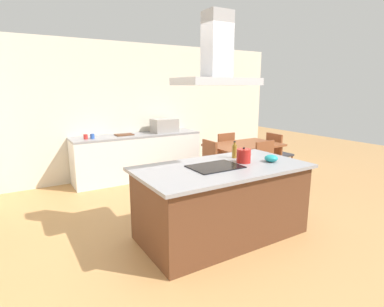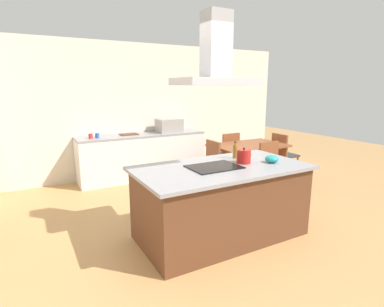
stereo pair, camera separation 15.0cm
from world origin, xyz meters
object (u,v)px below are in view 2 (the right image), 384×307
(mixing_bowl, at_px, (272,159))
(chair_at_right_end, at_px, (283,152))
(cooktop, at_px, (214,167))
(coffee_mug_red, at_px, (91,136))
(cutting_board, at_px, (129,134))
(countertop_microwave, at_px, (169,125))
(olive_oil_bottle, at_px, (235,151))
(range_hood, at_px, (216,62))
(coffee_mug_blue, at_px, (97,136))
(chair_at_left_end, at_px, (208,162))
(dining_table, at_px, (248,149))
(tea_kettle, at_px, (244,156))
(chair_facing_island, at_px, (272,164))
(chair_facing_back_wall, at_px, (228,151))

(mixing_bowl, bearing_deg, chair_at_right_end, 41.29)
(cooktop, bearing_deg, mixing_bowl, -11.51)
(coffee_mug_red, height_order, cutting_board, coffee_mug_red)
(mixing_bowl, bearing_deg, countertop_microwave, 90.15)
(mixing_bowl, relative_size, countertop_microwave, 0.34)
(olive_oil_bottle, bearing_deg, range_hood, -152.31)
(cooktop, distance_m, chair_at_right_end, 3.18)
(coffee_mug_red, relative_size, coffee_mug_blue, 1.00)
(countertop_microwave, relative_size, chair_at_left_end, 0.56)
(cooktop, bearing_deg, coffee_mug_red, 106.85)
(cooktop, relative_size, range_hood, 0.67)
(coffee_mug_blue, distance_m, chair_at_left_end, 2.12)
(dining_table, bearing_deg, countertop_microwave, 129.29)
(tea_kettle, distance_m, mixing_bowl, 0.36)
(mixing_bowl, xyz_separation_m, chair_at_right_end, (1.97, 1.73, -0.44))
(coffee_mug_red, relative_size, dining_table, 0.06)
(olive_oil_bottle, distance_m, chair_at_left_end, 1.46)
(dining_table, bearing_deg, coffee_mug_red, 154.77)
(cooktop, distance_m, chair_facing_island, 2.07)
(cooktop, xyz_separation_m, olive_oil_bottle, (0.50, 0.26, 0.09))
(chair_facing_island, bearing_deg, chair_at_right_end, 36.01)
(cutting_board, bearing_deg, coffee_mug_red, -173.21)
(olive_oil_bottle, height_order, cutting_board, olive_oil_bottle)
(dining_table, height_order, chair_at_left_end, chair_at_left_end)
(cooktop, height_order, chair_facing_back_wall, cooktop)
(mixing_bowl, xyz_separation_m, chair_facing_island, (1.06, 1.07, -0.44))
(coffee_mug_red, xyz_separation_m, cutting_board, (0.75, 0.09, -0.04))
(countertop_microwave, distance_m, coffee_mug_blue, 1.50)
(chair_at_right_end, bearing_deg, chair_facing_back_wall, 143.99)
(chair_at_left_end, xyz_separation_m, range_hood, (-0.90, -1.58, 1.59))
(coffee_mug_red, xyz_separation_m, range_hood, (0.86, -2.84, 1.16))
(dining_table, xyz_separation_m, chair_facing_island, (0.00, -0.67, -0.16))
(coffee_mug_red, distance_m, chair_at_right_end, 3.83)
(cutting_board, bearing_deg, chair_at_right_end, -25.47)
(chair_facing_island, xyz_separation_m, chair_at_left_end, (-0.92, 0.67, 0.00))
(cooktop, xyz_separation_m, chair_at_right_end, (2.73, 1.58, -0.40))
(chair_facing_back_wall, xyz_separation_m, chair_facing_island, (0.00, -1.33, 0.00))
(tea_kettle, relative_size, dining_table, 0.16)
(olive_oil_bottle, distance_m, chair_at_right_end, 2.63)
(chair_facing_back_wall, distance_m, range_hood, 3.30)
(countertop_microwave, distance_m, coffee_mug_red, 1.62)
(cooktop, relative_size, coffee_mug_blue, 6.67)
(olive_oil_bottle, height_order, mixing_bowl, olive_oil_bottle)
(coffee_mug_red, height_order, chair_at_left_end, coffee_mug_red)
(cooktop, height_order, chair_facing_island, cooktop)
(countertop_microwave, distance_m, dining_table, 1.72)
(mixing_bowl, height_order, countertop_microwave, countertop_microwave)
(coffee_mug_blue, distance_m, range_hood, 3.15)
(countertop_microwave, relative_size, coffee_mug_red, 5.56)
(coffee_mug_red, xyz_separation_m, chair_at_right_end, (3.59, -1.26, -0.44))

